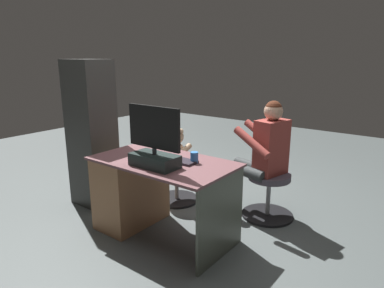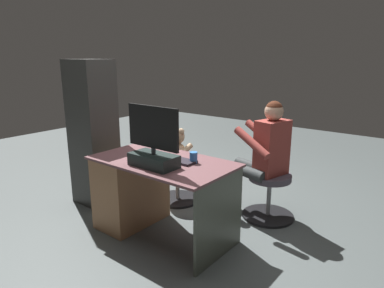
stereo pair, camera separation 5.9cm
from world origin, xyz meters
name	(u,v)px [view 2 (the right image)]	position (x,y,z in m)	size (l,w,h in m)	color
ground_plane	(191,219)	(0.00, 0.00, 0.00)	(10.00, 10.00, 0.00)	#4F5757
desk	(138,188)	(0.33, 0.40, 0.38)	(1.25, 0.71, 0.71)	brown
monitor	(154,149)	(-0.06, 0.56, 0.86)	(0.52, 0.21, 0.50)	black
keyboard	(174,159)	(-0.08, 0.34, 0.72)	(0.42, 0.14, 0.02)	#251F27
computer_mouse	(147,152)	(0.23, 0.35, 0.73)	(0.06, 0.10, 0.04)	#2B2B21
cup	(194,157)	(-0.26, 0.29, 0.76)	(0.07, 0.07, 0.09)	#3372BF
tv_remote	(150,156)	(0.17, 0.39, 0.72)	(0.04, 0.15, 0.02)	black
office_chair_teddy	(177,177)	(0.40, -0.26, 0.27)	(0.49, 0.49, 0.46)	black
teddy_bear	(178,146)	(0.40, -0.28, 0.63)	(0.26, 0.27, 0.38)	#D3B089
visitor_chair	(269,192)	(-0.59, -0.52, 0.26)	(0.52, 0.52, 0.46)	black
person	(262,151)	(-0.49, -0.49, 0.68)	(0.61, 0.56, 1.18)	#983B35
equipment_rack	(93,134)	(1.09, 0.31, 0.78)	(0.44, 0.36, 1.55)	#31312E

